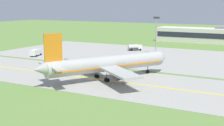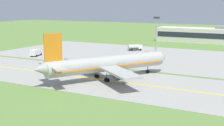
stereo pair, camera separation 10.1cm
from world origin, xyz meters
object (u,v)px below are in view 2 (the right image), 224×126
(airplane_lead, at_px, (107,64))
(service_truck_catering, at_px, (135,47))
(apron_light_mast, at_px, (156,31))
(service_truck_baggage, at_px, (36,52))

(airplane_lead, xyz_separation_m, service_truck_catering, (-16.12, 52.26, -2.60))
(service_truck_catering, relative_size, apron_light_mast, 0.39)
(airplane_lead, height_order, apron_light_mast, apron_light_mast)
(airplane_lead, distance_m, service_truck_baggage, 47.22)
(service_truck_catering, bearing_deg, apron_light_mast, -27.77)
(service_truck_catering, xyz_separation_m, apron_light_mast, (11.77, -6.20, 7.79))
(service_truck_baggage, height_order, service_truck_catering, service_truck_catering)
(airplane_lead, relative_size, service_truck_baggage, 5.72)
(apron_light_mast, bearing_deg, service_truck_baggage, -146.04)
(airplane_lead, bearing_deg, apron_light_mast, 95.39)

